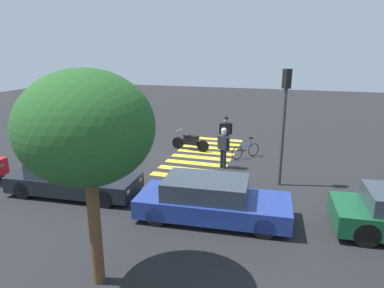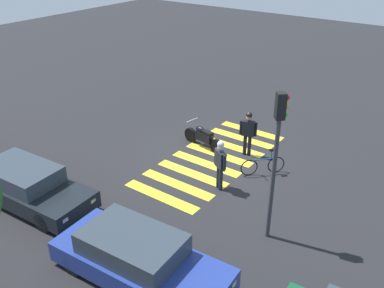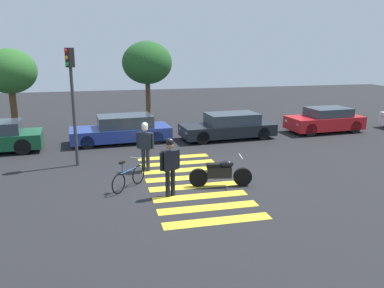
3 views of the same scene
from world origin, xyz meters
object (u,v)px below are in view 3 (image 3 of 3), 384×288
police_motorcycle (220,173)px  car_red_convertible (325,120)px  car_black_suv (229,126)px  car_blue_hatchback (122,130)px  leaning_bicycle (129,178)px  officer_on_foot (170,163)px  officer_by_motorcycle (145,143)px  traffic_light_pole (72,89)px

police_motorcycle → car_red_convertible: size_ratio=0.50×
police_motorcycle → car_black_suv: (2.48, 6.51, 0.16)m
police_motorcycle → car_blue_hatchback: (-2.77, 6.92, 0.17)m
leaning_bicycle → police_motorcycle: bearing=-9.0°
officer_on_foot → officer_by_motorcycle: bearing=99.2°
officer_by_motorcycle → car_black_suv: (4.67, 4.31, -0.46)m
officer_on_foot → car_red_convertible: officer_on_foot is taller
traffic_light_pole → leaning_bicycle: bearing=-59.9°
leaning_bicycle → car_blue_hatchback: 6.46m
police_motorcycle → car_blue_hatchback: car_blue_hatchback is taller
officer_on_foot → car_black_suv: bearing=58.8°
officer_on_foot → officer_by_motorcycle: 2.73m
car_red_convertible → police_motorcycle: bearing=-139.7°
leaning_bicycle → car_black_suv: bearing=48.1°
police_motorcycle → traffic_light_pole: (-4.70, 3.50, 2.52)m
officer_on_foot → leaning_bicycle: bearing=141.3°
car_black_suv → car_red_convertible: car_red_convertible is taller
police_motorcycle → officer_on_foot: size_ratio=1.13×
officer_on_foot → traffic_light_pole: bearing=126.5°
traffic_light_pole → police_motorcycle: bearing=-36.7°
police_motorcycle → leaning_bicycle: police_motorcycle is taller
officer_on_foot → car_blue_hatchback: bearing=97.8°
leaning_bicycle → car_blue_hatchback: car_blue_hatchback is taller
officer_on_foot → car_red_convertible: 12.23m
car_blue_hatchback → car_red_convertible: 10.81m
car_blue_hatchback → car_black_suv: size_ratio=1.01×
car_blue_hatchback → traffic_light_pole: 4.57m
car_black_suv → traffic_light_pole: traffic_light_pole is taller
officer_by_motorcycle → car_black_suv: size_ratio=0.39×
car_black_suv → car_red_convertible: (5.56, 0.31, 0.03)m
leaning_bicycle → car_black_suv: 8.13m
car_blue_hatchback → car_red_convertible: (10.81, -0.09, 0.01)m
officer_by_motorcycle → police_motorcycle: bearing=-45.2°
police_motorcycle → car_red_convertible: 10.55m
car_black_suv → police_motorcycle: bearing=-110.8°
officer_by_motorcycle → car_blue_hatchback: 4.76m
car_blue_hatchback → officer_by_motorcycle: bearing=-83.0°
car_blue_hatchback → car_red_convertible: car_blue_hatchback is taller
officer_by_motorcycle → car_blue_hatchback: bearing=97.0°
police_motorcycle → car_black_suv: car_black_suv is taller
leaning_bicycle → officer_by_motorcycle: bearing=66.5°
car_blue_hatchback → traffic_light_pole: bearing=-119.5°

